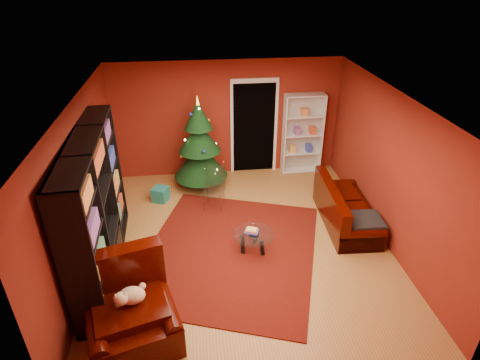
{
  "coord_description": "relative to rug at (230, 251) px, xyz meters",
  "views": [
    {
      "loc": [
        -0.73,
        -5.63,
        4.42
      ],
      "look_at": [
        0.0,
        0.4,
        1.05
      ],
      "focal_mm": 30.0,
      "sensor_mm": 36.0,
      "label": 1
    }
  ],
  "objects": [
    {
      "name": "wall_left",
      "position": [
        -2.28,
        0.22,
        1.29
      ],
      "size": [
        0.05,
        5.5,
        2.6
      ],
      "primitive_type": "cube",
      "color": "maroon",
      "rests_on": "ground"
    },
    {
      "name": "gift_box_red",
      "position": [
        -0.52,
        2.81,
        0.1
      ],
      "size": [
        0.26,
        0.26,
        0.22
      ],
      "primitive_type": "cube",
      "rotation": [
        0.0,
        0.0,
        -0.2
      ],
      "color": "#A12919",
      "rests_on": "floor"
    },
    {
      "name": "acrylic_chair",
      "position": [
        -0.18,
        1.39,
        0.39
      ],
      "size": [
        0.51,
        0.54,
        0.79
      ],
      "primitive_type": null,
      "rotation": [
        0.0,
        0.0,
        -0.27
      ],
      "color": "#66605B",
      "rests_on": "rug"
    },
    {
      "name": "armchair",
      "position": [
        -1.43,
        -1.63,
        0.46
      ],
      "size": [
        1.49,
        1.49,
        0.94
      ],
      "primitive_type": null,
      "rotation": [
        0.0,
        0.0,
        0.28
      ],
      "color": "black",
      "rests_on": "rug"
    },
    {
      "name": "white_bookshelf",
      "position": [
        1.94,
        2.79,
        0.92
      ],
      "size": [
        0.89,
        0.33,
        1.91
      ],
      "primitive_type": null,
      "rotation": [
        0.0,
        0.0,
        0.01
      ],
      "color": "white",
      "rests_on": "floor"
    },
    {
      "name": "wall_back",
      "position": [
        0.25,
        3.0,
        1.29
      ],
      "size": [
        5.0,
        0.05,
        2.6
      ],
      "primitive_type": "cube",
      "color": "maroon",
      "rests_on": "ground"
    },
    {
      "name": "coffee_table",
      "position": [
        0.4,
        -0.02,
        0.18
      ],
      "size": [
        0.92,
        0.92,
        0.44
      ],
      "primitive_type": null,
      "rotation": [
        0.0,
        0.0,
        -0.38
      ],
      "color": "gray",
      "rests_on": "rug"
    },
    {
      "name": "rug",
      "position": [
        0.0,
        0.0,
        0.0
      ],
      "size": [
        3.72,
        4.01,
        0.02
      ],
      "primitive_type": "cube",
      "rotation": [
        0.0,
        0.0,
        -0.33
      ],
      "color": "#56110A",
      "rests_on": "floor"
    },
    {
      "name": "gift_box_green",
      "position": [
        -0.22,
        2.44,
        0.11
      ],
      "size": [
        0.25,
        0.25,
        0.24
      ],
      "primitive_type": "cube",
      "rotation": [
        0.0,
        0.0,
        -0.03
      ],
      "color": "#2A7928",
      "rests_on": "floor"
    },
    {
      "name": "doorway",
      "position": [
        0.85,
        2.95,
        1.04
      ],
      "size": [
        1.06,
        0.6,
        2.16
      ],
      "primitive_type": null,
      "color": "black",
      "rests_on": "floor"
    },
    {
      "name": "wall_right",
      "position": [
        2.77,
        0.22,
        1.29
      ],
      "size": [
        0.05,
        5.5,
        2.6
      ],
      "primitive_type": "cube",
      "color": "maroon",
      "rests_on": "ground"
    },
    {
      "name": "gift_box_teal",
      "position": [
        -1.26,
        1.84,
        0.14
      ],
      "size": [
        0.39,
        0.39,
        0.29
      ],
      "primitive_type": "cube",
      "rotation": [
        0.0,
        0.0,
        -0.41
      ],
      "color": "#18736C",
      "rests_on": "floor"
    },
    {
      "name": "media_unit",
      "position": [
        -2.03,
        -0.13,
        1.12
      ],
      "size": [
        0.58,
        2.95,
        2.25
      ],
      "primitive_type": null,
      "rotation": [
        0.0,
        0.0,
        0.05
      ],
      "color": "black",
      "rests_on": "floor"
    },
    {
      "name": "floor",
      "position": [
        0.25,
        0.22,
        -0.03
      ],
      "size": [
        5.0,
        5.5,
        0.05
      ],
      "primitive_type": "cube",
      "color": "#9A652D",
      "rests_on": "ground"
    },
    {
      "name": "ceiling",
      "position": [
        0.25,
        0.22,
        2.62
      ],
      "size": [
        5.0,
        5.5,
        0.05
      ],
      "primitive_type": "cube",
      "color": "silver",
      "rests_on": "wall_back"
    },
    {
      "name": "christmas_tree",
      "position": [
        -0.4,
        2.37,
        0.99
      ],
      "size": [
        1.5,
        1.5,
        2.07
      ],
      "primitive_type": null,
      "rotation": [
        0.0,
        0.0,
        -0.37
      ],
      "color": "black",
      "rests_on": "floor"
    },
    {
      "name": "dog",
      "position": [
        -1.39,
        -1.57,
        0.69
      ],
      "size": [
        0.47,
        0.4,
        0.31
      ],
      "primitive_type": null,
      "rotation": [
        0.0,
        0.0,
        0.28
      ],
      "color": "beige",
      "rests_on": "armchair"
    },
    {
      "name": "sofa",
      "position": [
        2.27,
        0.59,
        0.39
      ],
      "size": [
        0.92,
        1.87,
        0.79
      ],
      "primitive_type": null,
      "rotation": [
        0.0,
        0.0,
        1.52
      ],
      "color": "black",
      "rests_on": "rug"
    }
  ]
}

